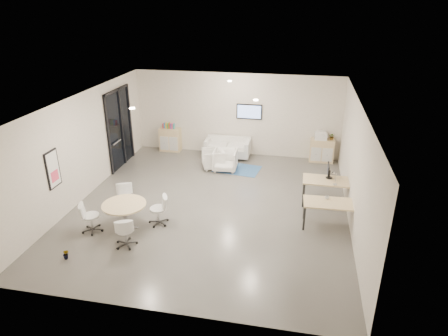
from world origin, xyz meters
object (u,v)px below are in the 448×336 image
sideboard_right (322,150)px  desk_front (330,205)px  sideboard_left (170,140)px  desk_rear (329,183)px  loveseat (228,148)px  armchair_left (213,158)px  round_table (124,207)px  armchair_right (225,159)px

sideboard_right → desk_front: size_ratio=0.61×
sideboard_left → desk_rear: bearing=-29.5°
sideboard_right → desk_rear: bearing=-88.3°
loveseat → desk_rear: desk_rear is taller
sideboard_right → armchair_left: 4.15m
sideboard_right → loveseat: bearing=-176.9°
sideboard_left → round_table: (0.67, -5.89, 0.16)m
sideboard_right → round_table: sideboard_right is taller
loveseat → armchair_right: size_ratio=2.04×
armchair_left → armchair_right: armchair_right is taller
armchair_right → desk_rear: size_ratio=0.55×
sideboard_left → sideboard_right: 6.00m
loveseat → round_table: (-1.74, -5.70, 0.28)m
loveseat → armchair_right: armchair_right is taller
loveseat → armchair_left: size_ratio=2.21×
sideboard_left → loveseat: 2.42m
loveseat → round_table: size_ratio=1.47×
round_table → armchair_left: bearing=72.4°
loveseat → round_table: loveseat is taller
sideboard_right → sideboard_left: bearing=-180.0°
armchair_left → desk_front: 5.24m
armchair_right → desk_front: size_ratio=0.58×
sideboard_right → armchair_right: size_ratio=1.05×
sideboard_left → desk_rear: 7.02m
sideboard_left → desk_front: size_ratio=0.65×
sideboard_right → round_table: size_ratio=0.76×
armchair_left → sideboard_right: bearing=89.0°
sideboard_left → sideboard_right: (6.00, 0.00, -0.02)m
desk_rear → armchair_right: bearing=151.6°
sideboard_right → armchair_left: (-3.90, -1.41, -0.05)m
armchair_left → round_table: bearing=-38.5°
armchair_left → armchair_right: 0.48m
sideboard_right → desk_front: sideboard_right is taller
sideboard_left → armchair_left: (2.09, -1.41, -0.08)m
sideboard_right → desk_rear: sideboard_right is taller
sideboard_left → loveseat: sideboard_left is taller
desk_front → round_table: size_ratio=1.24×
desk_rear → loveseat: bearing=138.8°
armchair_right → desk_front: (3.53, -3.26, 0.25)m
loveseat → desk_rear: bearing=-42.1°
armchair_right → round_table: bearing=-115.5°
armchair_right → desk_rear: bearing=-30.8°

